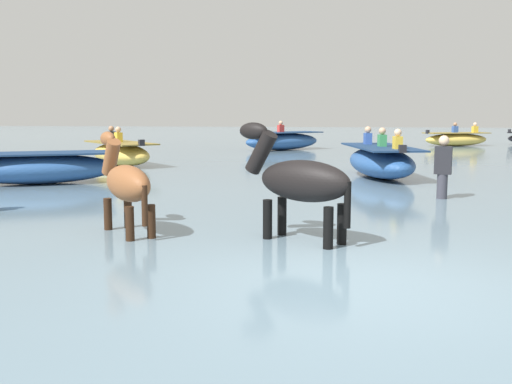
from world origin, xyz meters
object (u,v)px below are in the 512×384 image
(horse_lead_black, at_px, (299,184))
(person_onlooker_left, at_px, (443,175))
(horse_trailing_chestnut, at_px, (126,186))
(boat_near_port, at_px, (38,168))
(boat_far_inshore, at_px, (456,139))
(boat_far_offshore, at_px, (121,154))
(boat_mid_outer, at_px, (282,141))
(boat_distant_west, at_px, (381,162))

(horse_lead_black, relative_size, person_onlooker_left, 1.19)
(horse_trailing_chestnut, bearing_deg, boat_near_port, 127.14)
(boat_far_inshore, distance_m, boat_far_offshore, 17.09)
(horse_lead_black, bearing_deg, horse_trailing_chestnut, 175.19)
(horse_lead_black, relative_size, boat_mid_outer, 0.53)
(boat_far_offshore, bearing_deg, horse_lead_black, -59.16)
(boat_far_offshore, height_order, person_onlooker_left, person_onlooker_left)
(horse_trailing_chestnut, xyz_separation_m, person_onlooker_left, (4.99, 3.94, -0.20))
(horse_trailing_chestnut, xyz_separation_m, boat_near_port, (-3.97, 5.24, -0.30))
(boat_mid_outer, height_order, person_onlooker_left, boat_mid_outer)
(horse_lead_black, xyz_separation_m, boat_far_offshore, (-6.10, 10.22, -0.39))
(boat_far_offshore, relative_size, boat_near_port, 0.87)
(horse_lead_black, bearing_deg, boat_near_port, 139.60)
(horse_lead_black, bearing_deg, person_onlooker_left, 58.24)
(boat_distant_west, relative_size, person_onlooker_left, 2.37)
(boat_far_offshore, bearing_deg, boat_near_port, -93.52)
(boat_near_port, bearing_deg, boat_far_inshore, 52.30)
(boat_far_offshore, distance_m, boat_near_port, 4.79)
(boat_far_inshore, xyz_separation_m, boat_distant_west, (-4.67, -14.11, 0.08))
(boat_far_offshore, height_order, boat_mid_outer, boat_mid_outer)
(horse_lead_black, xyz_separation_m, person_onlooker_left, (2.56, 4.14, -0.28))
(boat_distant_west, bearing_deg, horse_trailing_chestnut, -118.33)
(boat_far_inshore, xyz_separation_m, person_onlooker_left, (-3.78, -17.79, 0.14))
(horse_lead_black, relative_size, boat_near_port, 0.51)
(person_onlooker_left, bearing_deg, boat_far_inshore, 78.00)
(horse_lead_black, height_order, person_onlooker_left, horse_lead_black)
(horse_trailing_chestnut, bearing_deg, boat_mid_outer, 87.63)
(boat_far_offshore, xyz_separation_m, boat_near_port, (-0.29, -4.78, -0.01))
(boat_far_inshore, bearing_deg, boat_near_port, -127.70)
(boat_far_inshore, distance_m, boat_mid_outer, 8.90)
(boat_distant_west, relative_size, boat_mid_outer, 1.06)
(boat_mid_outer, xyz_separation_m, person_onlooker_left, (4.25, -13.95, 0.08))
(boat_far_offshore, bearing_deg, boat_mid_outer, 60.71)
(horse_lead_black, xyz_separation_m, boat_mid_outer, (-1.69, 18.10, -0.37))
(horse_lead_black, bearing_deg, boat_far_offshore, 120.84)
(horse_lead_black, distance_m, boat_distant_west, 8.00)
(boat_near_port, xyz_separation_m, person_onlooker_left, (8.96, -1.30, 0.11))
(boat_far_inshore, bearing_deg, boat_distant_west, -108.31)
(horse_trailing_chestnut, xyz_separation_m, boat_mid_outer, (0.74, 17.89, -0.28))
(horse_trailing_chestnut, xyz_separation_m, boat_far_inshore, (8.77, 21.72, -0.34))
(boat_far_offshore, height_order, boat_near_port, boat_far_offshore)
(boat_near_port, height_order, boat_mid_outer, boat_mid_outer)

